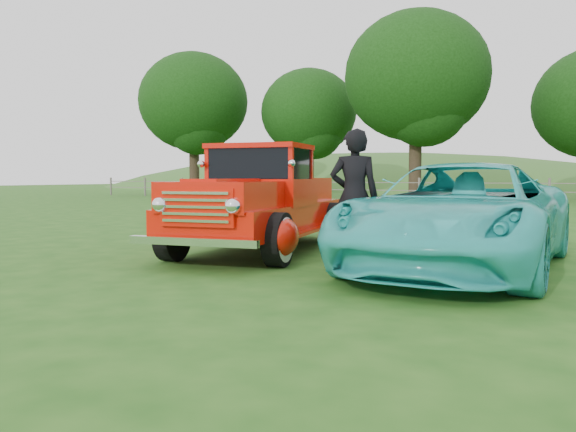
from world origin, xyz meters
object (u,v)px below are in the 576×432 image
at_px(man, 354,196).
at_px(tree_far_west, 194,102).
at_px(red_pickup, 262,204).
at_px(tree_near_west, 416,77).
at_px(teal_sedan, 461,216).
at_px(tree_mid_west, 309,112).

bearing_deg(man, tree_far_west, -70.43).
relative_size(red_pickup, man, 2.68).
xyz_separation_m(tree_near_west, man, (5.21, -23.71, -5.83)).
xyz_separation_m(red_pickup, man, (1.82, -0.49, 0.17)).
relative_size(tree_near_west, red_pickup, 2.01).
bearing_deg(tree_near_west, teal_sedan, -74.13).
relative_size(teal_sedan, man, 2.69).
bearing_deg(tree_far_west, red_pickup, -51.32).
relative_size(tree_far_west, tree_near_west, 0.95).
relative_size(tree_mid_west, teal_sedan, 1.63).
xyz_separation_m(tree_near_west, red_pickup, (3.39, -23.22, -6.00)).
height_order(teal_sedan, man, man).
height_order(tree_far_west, red_pickup, tree_far_west).
bearing_deg(tree_far_west, tree_near_west, -3.58).
relative_size(tree_mid_west, red_pickup, 1.63).
distance_m(red_pickup, teal_sedan, 3.34).
distance_m(tree_mid_west, man, 30.15).
bearing_deg(red_pickup, teal_sedan, -14.76).
bearing_deg(red_pickup, tree_far_west, 120.34).
height_order(tree_far_west, man, tree_far_west).
bearing_deg(tree_far_west, man, -49.35).
distance_m(tree_mid_west, tree_near_west, 8.63).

